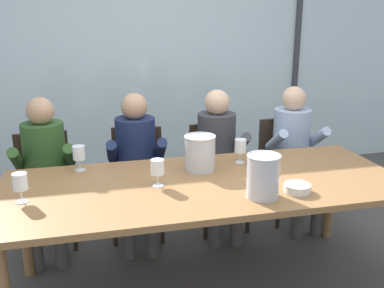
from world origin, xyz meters
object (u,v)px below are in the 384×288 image
at_px(chair_right_of_center, 285,160).
at_px(person_olive_shirt, 45,166).
at_px(chair_left_of_center, 138,173).
at_px(person_charcoal_jacket, 218,152).
at_px(wine_glass_by_right_taster, 240,147).
at_px(tasting_bowl, 297,188).
at_px(chair_center, 216,167).
at_px(dining_table, 205,191).
at_px(wine_glass_near_bucket, 20,183).
at_px(ice_bucket_primary, 200,152).
at_px(wine_glass_by_left_taster, 157,167).
at_px(chair_near_curtain, 44,180).
at_px(person_navy_polo, 137,159).
at_px(ice_bucket_secondary, 263,176).
at_px(wine_glass_center_pour, 79,154).
at_px(person_pale_blue_shirt, 295,147).

distance_m(chair_right_of_center, person_olive_shirt, 2.08).
relative_size(chair_left_of_center, person_charcoal_jacket, 0.73).
bearing_deg(wine_glass_by_right_taster, chair_right_of_center, 44.13).
bearing_deg(person_charcoal_jacket, tasting_bowl, -76.63).
bearing_deg(chair_center, dining_table, -114.23).
bearing_deg(chair_center, wine_glass_near_bucket, -149.32).
bearing_deg(dining_table, person_charcoal_jacket, 67.31).
height_order(chair_right_of_center, ice_bucket_primary, ice_bucket_primary).
xyz_separation_m(chair_left_of_center, wine_glass_by_left_taster, (0.02, -0.94, 0.37)).
relative_size(chair_near_curtain, person_navy_polo, 0.73).
xyz_separation_m(chair_right_of_center, wine_glass_near_bucket, (-2.12, -1.01, 0.37)).
distance_m(ice_bucket_secondary, wine_glass_center_pour, 1.27).
xyz_separation_m(chair_left_of_center, person_pale_blue_shirt, (1.35, -0.15, 0.17)).
bearing_deg(dining_table, wine_glass_by_right_taster, 41.22).
distance_m(person_olive_shirt, wine_glass_by_left_taster, 1.10).
distance_m(chair_near_curtain, wine_glass_by_right_taster, 1.61).
distance_m(chair_center, wine_glass_by_left_taster, 1.19).
relative_size(tasting_bowl, wine_glass_by_right_taster, 0.93).
distance_m(chair_center, wine_glass_near_bucket, 1.79).
height_order(chair_near_curtain, person_pale_blue_shirt, person_pale_blue_shirt).
bearing_deg(wine_glass_near_bucket, wine_glass_by_right_taster, 13.89).
height_order(chair_center, tasting_bowl, chair_center).
height_order(chair_near_curtain, wine_glass_by_left_taster, wine_glass_by_left_taster).
height_order(ice_bucket_secondary, wine_glass_by_left_taster, ice_bucket_secondary).
relative_size(chair_near_curtain, ice_bucket_secondary, 3.39).
xyz_separation_m(chair_near_curtain, wine_glass_by_left_taster, (0.77, -0.96, 0.37)).
height_order(chair_left_of_center, wine_glass_near_bucket, wine_glass_near_bucket).
bearing_deg(chair_right_of_center, wine_glass_by_left_taster, -147.29).
relative_size(chair_right_of_center, wine_glass_by_right_taster, 5.07).
bearing_deg(chair_near_curtain, dining_table, -46.40).
bearing_deg(wine_glass_center_pour, person_charcoal_jacket, 19.30).
relative_size(person_navy_polo, wine_glass_center_pour, 6.91).
bearing_deg(dining_table, ice_bucket_primary, 83.52).
height_order(ice_bucket_primary, wine_glass_by_right_taster, ice_bucket_primary).
bearing_deg(chair_left_of_center, wine_glass_by_left_taster, -80.95).
distance_m(ice_bucket_primary, wine_glass_center_pour, 0.82).
bearing_deg(tasting_bowl, person_pale_blue_shirt, 64.12).
bearing_deg(person_charcoal_jacket, person_navy_polo, -175.07).
bearing_deg(tasting_bowl, wine_glass_center_pour, 151.04).
distance_m(person_olive_shirt, person_charcoal_jacket, 1.38).
height_order(wine_glass_near_bucket, wine_glass_by_right_taster, same).
xyz_separation_m(dining_table, person_olive_shirt, (-1.05, 0.80, -0.01)).
relative_size(ice_bucket_secondary, wine_glass_near_bucket, 1.49).
height_order(person_charcoal_jacket, wine_glass_by_left_taster, person_charcoal_jacket).
distance_m(chair_near_curtain, person_olive_shirt, 0.24).
bearing_deg(chair_near_curtain, tasting_bowl, -43.26).
xyz_separation_m(wine_glass_by_left_taster, wine_glass_center_pour, (-0.47, 0.41, -0.00)).
bearing_deg(person_pale_blue_shirt, ice_bucket_secondary, -122.82).
distance_m(chair_left_of_center, wine_glass_near_bucket, 1.32).
height_order(chair_right_of_center, person_charcoal_jacket, person_charcoal_jacket).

